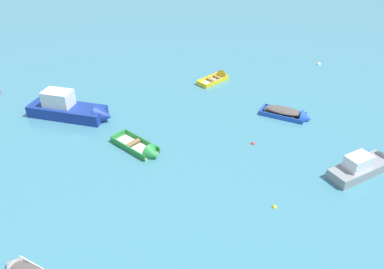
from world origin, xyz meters
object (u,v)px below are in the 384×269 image
at_px(mooring_buoy_trailing, 274,207).
at_px(mooring_buoy_central, 253,144).
at_px(rowboat_blue_cluster_inner, 292,114).
at_px(motor_launch_deep_blue_midfield_left, 72,109).
at_px(rowboat_yellow_cluster_outer, 219,77).
at_px(mooring_buoy_between_boats_right, 319,64).
at_px(motor_launch_grey_midfield_right, 365,165).
at_px(rowboat_green_foreground_center, 145,151).

xyz_separation_m(mooring_buoy_trailing, mooring_buoy_central, (1.04, 6.73, 0.00)).
bearing_deg(rowboat_blue_cluster_inner, motor_launch_deep_blue_midfield_left, 167.65).
xyz_separation_m(rowboat_yellow_cluster_outer, mooring_buoy_between_boats_right, (11.66, 1.43, -0.19)).
height_order(rowboat_blue_cluster_inner, motor_launch_grey_midfield_right, motor_launch_grey_midfield_right).
bearing_deg(rowboat_yellow_cluster_outer, rowboat_green_foreground_center, -127.53).
relative_size(motor_launch_deep_blue_midfield_left, motor_launch_grey_midfield_right, 1.35).
relative_size(rowboat_blue_cluster_inner, mooring_buoy_central, 13.84).
bearing_deg(motor_launch_deep_blue_midfield_left, mooring_buoy_between_boats_right, 13.71).
height_order(motor_launch_grey_midfield_right, mooring_buoy_central, motor_launch_grey_midfield_right).
height_order(mooring_buoy_trailing, mooring_buoy_central, mooring_buoy_central).
distance_m(rowboat_yellow_cluster_outer, rowboat_green_foreground_center, 14.27).
xyz_separation_m(motor_launch_deep_blue_midfield_left, mooring_buoy_central, (13.34, -6.95, -0.74)).
relative_size(mooring_buoy_trailing, mooring_buoy_between_boats_right, 0.64).
bearing_deg(mooring_buoy_central, mooring_buoy_trailing, -98.82).
bearing_deg(rowboat_blue_cluster_inner, mooring_buoy_central, -145.99).
xyz_separation_m(motor_launch_deep_blue_midfield_left, mooring_buoy_trailing, (12.29, -13.69, -0.74)).
relative_size(motor_launch_deep_blue_midfield_left, rowboat_blue_cluster_inner, 1.76).
distance_m(rowboat_green_foreground_center, mooring_buoy_between_boats_right, 24.02).
bearing_deg(rowboat_blue_cluster_inner, rowboat_green_foreground_center, -168.36).
bearing_deg(motor_launch_deep_blue_midfield_left, mooring_buoy_trailing, -48.08).
height_order(rowboat_green_foreground_center, mooring_buoy_trailing, rowboat_green_foreground_center).
height_order(motor_launch_grey_midfield_right, rowboat_green_foreground_center, motor_launch_grey_midfield_right).
distance_m(motor_launch_deep_blue_midfield_left, mooring_buoy_between_boats_right, 26.44).
xyz_separation_m(motor_launch_deep_blue_midfield_left, mooring_buoy_between_boats_right, (25.68, 6.26, -0.74)).
height_order(rowboat_blue_cluster_inner, mooring_buoy_between_boats_right, rowboat_blue_cluster_inner).
height_order(rowboat_yellow_cluster_outer, mooring_buoy_between_boats_right, rowboat_yellow_cluster_outer).
distance_m(motor_launch_grey_midfield_right, mooring_buoy_central, 7.78).
bearing_deg(mooring_buoy_trailing, motor_launch_grey_midfield_right, 15.41).
relative_size(rowboat_green_foreground_center, mooring_buoy_trailing, 14.61).
bearing_deg(mooring_buoy_central, rowboat_yellow_cluster_outer, 86.67).
bearing_deg(motor_launch_deep_blue_midfield_left, motor_launch_grey_midfield_right, -31.02).
relative_size(motor_launch_grey_midfield_right, rowboat_green_foreground_center, 1.25).
bearing_deg(rowboat_green_foreground_center, rowboat_blue_cluster_inner, 11.64).
distance_m(rowboat_blue_cluster_inner, mooring_buoy_central, 5.45).
bearing_deg(mooring_buoy_trailing, mooring_buoy_between_boats_right, 56.14).
height_order(mooring_buoy_trailing, mooring_buoy_between_boats_right, mooring_buoy_between_boats_right).
xyz_separation_m(rowboat_green_foreground_center, mooring_buoy_between_boats_right, (20.35, 12.75, -0.21)).
bearing_deg(motor_launch_grey_midfield_right, rowboat_green_foreground_center, 159.74).
xyz_separation_m(motor_launch_grey_midfield_right, mooring_buoy_between_boats_right, (6.21, 17.97, -0.52)).
distance_m(motor_launch_deep_blue_midfield_left, motor_launch_grey_midfield_right, 22.72).
height_order(rowboat_blue_cluster_inner, rowboat_green_foreground_center, rowboat_green_foreground_center).
bearing_deg(motor_launch_grey_midfield_right, mooring_buoy_between_boats_right, 70.95).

